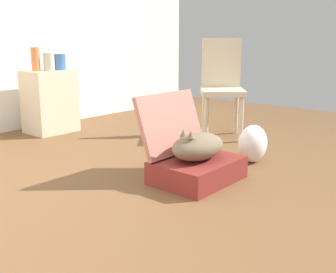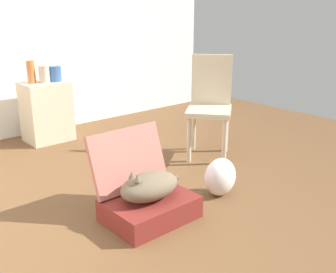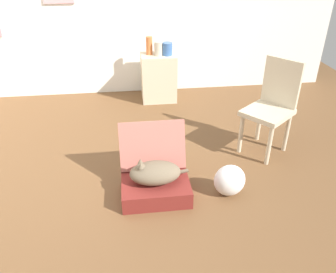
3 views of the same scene
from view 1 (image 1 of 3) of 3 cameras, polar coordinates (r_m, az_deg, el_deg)
The scene contains 10 objects.
ground_plane at distance 2.69m, azimuth -5.18°, elevation -7.16°, with size 7.68×7.68×0.00m, color brown.
suitcase_base at distance 2.79m, azimuth 4.19°, elevation -4.74°, with size 0.59×0.44×0.16m, color maroon.
suitcase_lid at distance 2.86m, azimuth 0.41°, elevation 1.83°, with size 0.59×0.44×0.04m, color #B26356.
cat at distance 2.73m, azimuth 4.16°, elevation -1.38°, with size 0.52×0.28×0.22m.
plastic_bag_white at distance 3.26m, azimuth 11.87°, elevation -1.00°, with size 0.28×0.21×0.30m, color white.
side_table at distance 4.42m, azimuth -16.34°, elevation 4.75°, with size 0.47×0.38×0.65m, color beige.
vase_tall at distance 4.33m, azimuth -18.19°, elevation 10.33°, with size 0.09×0.09×0.23m, color #CC6B38.
vase_short at distance 4.41m, azimuth -15.13°, elevation 10.12°, with size 0.14×0.14×0.17m, color #38609E.
vase_round at distance 4.35m, azimuth -16.45°, elevation 10.09°, with size 0.11×0.11×0.18m, color #B7AD99.
chair at distance 4.07m, azimuth 7.62°, elevation 7.27°, with size 0.61×0.60×0.97m.
Camera 1 is at (-1.75, -1.82, 0.94)m, focal length 43.18 mm.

